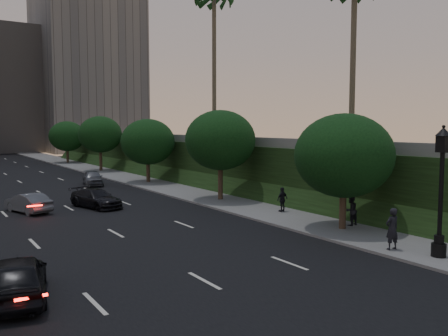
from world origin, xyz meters
TOP-DOWN VIEW (x-y plane):
  - ground at (0.00, 0.00)m, footprint 160.00×160.00m
  - road_surface at (0.00, 30.00)m, footprint 16.00×140.00m
  - sidewalk_right at (10.25, 30.00)m, footprint 4.50×140.00m
  - embankment at (22.00, 28.00)m, footprint 18.00×90.00m
  - parapet_wall at (13.50, 28.00)m, footprint 0.35×90.00m
  - office_block_right at (24.00, 96.00)m, footprint 20.00×22.00m
  - tree_right_a at (10.30, 8.00)m, footprint 5.20×5.20m
  - tree_right_b at (10.30, 20.00)m, footprint 5.20×5.20m
  - tree_right_c at (10.30, 33.00)m, footprint 5.20×5.20m
  - tree_right_d at (10.30, 47.00)m, footprint 5.20×5.20m
  - tree_right_e at (10.30, 62.00)m, footprint 5.20×5.20m
  - street_lamp at (9.58, 2.01)m, footprint 0.64×0.64m
  - sedan_near_left at (-5.94, 6.66)m, footprint 2.63×4.62m
  - sedan_mid_left at (-2.61, 22.79)m, footprint 2.45×4.10m
  - sedan_near_right at (1.65, 22.22)m, footprint 2.91×4.76m
  - sedan_far_right at (5.26, 34.31)m, footprint 2.55×4.44m
  - pedestrian_a at (8.88, 3.80)m, footprint 0.73×0.53m
  - pedestrian_b at (11.26, 8.29)m, footprint 0.85×0.69m
  - pedestrian_c at (10.84, 13.56)m, footprint 0.96×0.52m

SIDE VIEW (x-z plane):
  - ground at x=0.00m, z-range 0.00..0.00m
  - road_surface at x=0.00m, z-range 0.00..0.02m
  - sidewalk_right at x=10.25m, z-range 0.00..0.15m
  - sedan_mid_left at x=-2.61m, z-range 0.00..1.28m
  - sedan_near_right at x=1.65m, z-range 0.00..1.29m
  - sedan_far_right at x=5.26m, z-range 0.00..1.42m
  - sedan_near_left at x=-5.94m, z-range 0.00..1.48m
  - pedestrian_c at x=10.84m, z-range 0.15..1.71m
  - pedestrian_b at x=11.26m, z-range 0.15..1.82m
  - pedestrian_a at x=8.88m, z-range 0.15..2.00m
  - embankment at x=22.00m, z-range 0.00..4.00m
  - street_lamp at x=9.58m, z-range -0.18..5.44m
  - tree_right_a at x=10.30m, z-range 0.90..7.14m
  - tree_right_c at x=10.30m, z-range 0.90..7.14m
  - tree_right_e at x=10.30m, z-range 0.90..7.14m
  - parapet_wall at x=13.50m, z-range 4.00..4.70m
  - tree_right_b at x=10.30m, z-range 1.15..7.88m
  - tree_right_d at x=10.30m, z-range 1.15..7.88m
  - office_block_right at x=24.00m, z-range 0.00..36.00m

